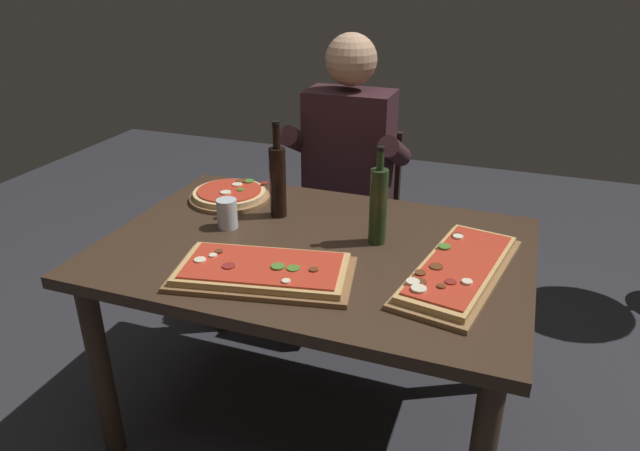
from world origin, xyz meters
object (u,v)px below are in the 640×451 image
object	(u,v)px
dining_table	(315,270)
pizza_rectangular_front	(263,271)
oil_bottle_amber	(278,180)
seated_diner	(346,170)
tumbler_near_camera	(227,215)
pizza_rectangular_left	(459,269)
pizza_round_far	(230,195)
diner_chair	(352,212)
wine_bottle_dark	(378,205)

from	to	relation	value
dining_table	pizza_rectangular_front	bearing A→B (deg)	-106.10
dining_table	oil_bottle_amber	world-z (taller)	oil_bottle_amber
seated_diner	pizza_rectangular_front	bearing A→B (deg)	-86.87
tumbler_near_camera	seated_diner	size ratio (longest dim) A/B	0.08
pizza_rectangular_left	tumbler_near_camera	xyz separation A→B (m)	(-0.82, 0.06, 0.03)
pizza_round_far	diner_chair	distance (m)	0.73
pizza_round_far	wine_bottle_dark	xyz separation A→B (m)	(0.64, -0.17, 0.12)
pizza_rectangular_front	pizza_rectangular_left	world-z (taller)	pizza_rectangular_left
oil_bottle_amber	tumbler_near_camera	distance (m)	0.22
diner_chair	pizza_rectangular_left	bearing A→B (deg)	-56.00
wine_bottle_dark	tumbler_near_camera	size ratio (longest dim) A/B	3.17
wine_bottle_dark	tumbler_near_camera	xyz separation A→B (m)	(-0.53, -0.07, -0.09)
dining_table	diner_chair	xyz separation A→B (m)	(-0.13, 0.86, -0.16)
dining_table	pizza_rectangular_front	xyz separation A→B (m)	(-0.07, -0.25, 0.11)
tumbler_near_camera	oil_bottle_amber	bearing A→B (deg)	50.74
diner_chair	oil_bottle_amber	bearing A→B (deg)	-97.20
pizza_rectangular_front	pizza_rectangular_left	distance (m)	0.59
diner_chair	seated_diner	bearing A→B (deg)	-90.00
pizza_rectangular_left	seated_diner	xyz separation A→B (m)	(-0.60, 0.77, -0.02)
pizza_round_far	oil_bottle_amber	bearing A→B (deg)	-17.26
pizza_round_far	pizza_rectangular_front	bearing A→B (deg)	-52.99
seated_diner	pizza_round_far	bearing A→B (deg)	-124.57
pizza_round_far	tumbler_near_camera	size ratio (longest dim) A/B	2.99
tumbler_near_camera	seated_diner	world-z (taller)	seated_diner
pizza_rectangular_left	diner_chair	xyz separation A→B (m)	(-0.60, 0.89, -0.27)
dining_table	pizza_rectangular_left	xyz separation A→B (m)	(0.48, -0.04, 0.12)
tumbler_near_camera	dining_table	bearing A→B (deg)	-4.43
oil_bottle_amber	pizza_rectangular_front	bearing A→B (deg)	-72.18
wine_bottle_dark	seated_diner	xyz separation A→B (m)	(-0.31, 0.64, -0.13)
dining_table	seated_diner	size ratio (longest dim) A/B	1.05
wine_bottle_dark	tumbler_near_camera	distance (m)	0.54
pizza_rectangular_left	seated_diner	distance (m)	0.98
diner_chair	seated_diner	world-z (taller)	seated_diner
dining_table	tumbler_near_camera	bearing A→B (deg)	175.57
pizza_round_far	oil_bottle_amber	world-z (taller)	oil_bottle_amber
pizza_rectangular_left	tumbler_near_camera	bearing A→B (deg)	175.46
pizza_rectangular_front	oil_bottle_amber	bearing A→B (deg)	107.82
tumbler_near_camera	pizza_round_far	bearing A→B (deg)	116.57
dining_table	pizza_rectangular_left	world-z (taller)	pizza_rectangular_left
pizza_rectangular_left	seated_diner	bearing A→B (deg)	127.92
pizza_rectangular_front	wine_bottle_dark	bearing A→B (deg)	52.73
oil_bottle_amber	tumbler_near_camera	bearing A→B (deg)	-129.26
tumbler_near_camera	wine_bottle_dark	bearing A→B (deg)	7.09
oil_bottle_amber	seated_diner	xyz separation A→B (m)	(0.08, 0.55, -0.14)
wine_bottle_dark	seated_diner	size ratio (longest dim) A/B	0.25
dining_table	pizza_rectangular_front	world-z (taller)	pizza_rectangular_front
dining_table	pizza_rectangular_left	bearing A→B (deg)	-4.62
pizza_rectangular_left	oil_bottle_amber	bearing A→B (deg)	162.19
pizza_rectangular_left	pizza_round_far	world-z (taller)	pizza_rectangular_left
pizza_round_far	dining_table	bearing A→B (deg)	-29.60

